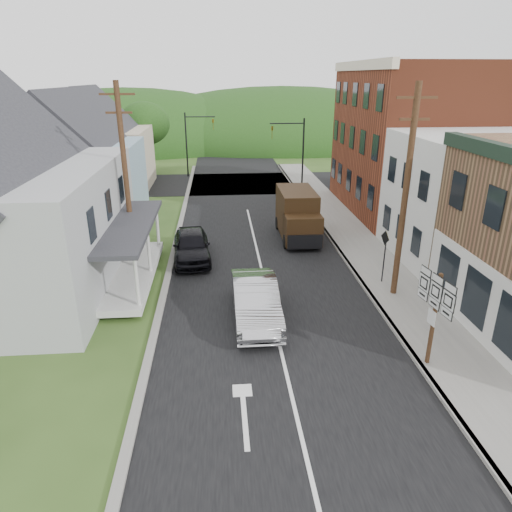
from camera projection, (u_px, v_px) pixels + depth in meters
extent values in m
plane|color=#2D4719|center=(279.00, 344.00, 16.76)|extent=(120.00, 120.00, 0.00)
cube|color=black|center=(256.00, 248.00, 26.03)|extent=(9.00, 90.00, 0.02)
cube|color=black|center=(241.00, 183.00, 41.78)|extent=(60.00, 9.00, 0.02)
cube|color=slate|center=(368.00, 257.00, 24.60)|extent=(2.80, 55.00, 0.15)
cube|color=slate|center=(344.00, 258.00, 24.49)|extent=(0.20, 55.00, 0.15)
cube|color=slate|center=(171.00, 263.00, 23.79)|extent=(0.30, 55.00, 0.12)
cube|color=silver|center=(480.00, 200.00, 23.38)|extent=(8.00, 7.00, 6.50)
cube|color=maroon|center=(411.00, 141.00, 31.54)|extent=(8.00, 12.00, 10.00)
cube|color=#84A2B4|center=(86.00, 182.00, 30.75)|extent=(7.00, 8.00, 5.00)
cube|color=beige|center=(107.00, 159.00, 39.05)|extent=(7.00, 8.00, 5.00)
cylinder|color=#472D19|center=(405.00, 197.00, 18.78)|extent=(0.26, 0.26, 9.00)
cube|color=#472D19|center=(417.00, 97.00, 17.34)|extent=(1.60, 0.10, 0.10)
cube|color=#472D19|center=(415.00, 119.00, 17.63)|extent=(1.20, 0.10, 0.10)
cylinder|color=#472D19|center=(126.00, 180.00, 22.02)|extent=(0.26, 0.26, 9.00)
cube|color=#472D19|center=(117.00, 94.00, 20.58)|extent=(1.60, 0.10, 0.10)
cube|color=#472D19|center=(119.00, 113.00, 20.88)|extent=(1.20, 0.10, 0.10)
cylinder|color=black|center=(303.00, 156.00, 37.81)|extent=(0.14, 0.14, 6.00)
cylinder|color=black|center=(287.00, 123.00, 36.75)|extent=(2.80, 0.10, 0.10)
imported|color=olive|center=(272.00, 132.00, 36.92)|extent=(0.16, 0.20, 1.00)
cylinder|color=black|center=(187.00, 145.00, 43.53)|extent=(0.14, 0.14, 6.00)
cylinder|color=black|center=(200.00, 117.00, 42.69)|extent=(2.80, 0.10, 0.10)
imported|color=olive|center=(213.00, 124.00, 43.03)|extent=(0.16, 0.20, 1.00)
cylinder|color=#382616|center=(147.00, 154.00, 45.00)|extent=(0.36, 0.36, 3.92)
ellipsoid|color=#193710|center=(145.00, 123.00, 43.92)|extent=(4.80, 4.80, 4.08)
ellipsoid|color=#193710|center=(231.00, 142.00, 67.73)|extent=(90.00, 30.00, 16.00)
imported|color=#B2B2B7|center=(256.00, 301.00, 18.12)|extent=(1.81, 5.04, 1.65)
imported|color=black|center=(191.00, 246.00, 24.12)|extent=(2.24, 4.82, 1.60)
cube|color=black|center=(296.00, 211.00, 27.57)|extent=(2.05, 3.92, 2.58)
cube|color=black|center=(303.00, 230.00, 25.59)|extent=(2.05, 1.43, 1.69)
cube|color=black|center=(303.00, 217.00, 25.49)|extent=(1.87, 1.07, 0.04)
cube|color=black|center=(305.00, 242.00, 25.05)|extent=(1.96, 0.14, 0.80)
cylinder|color=black|center=(286.00, 242.00, 25.86)|extent=(0.25, 0.80, 0.80)
cylinder|color=black|center=(318.00, 241.00, 26.00)|extent=(0.25, 0.80, 0.80)
cylinder|color=black|center=(278.00, 223.00, 29.16)|extent=(0.25, 0.80, 0.80)
cylinder|color=black|center=(307.00, 222.00, 29.30)|extent=(0.25, 0.80, 0.80)
cube|color=#472D19|center=(434.00, 320.00, 14.81)|extent=(0.12, 0.12, 3.28)
cube|color=black|center=(437.00, 291.00, 14.42)|extent=(0.31, 1.86, 0.07)
cube|color=silver|center=(451.00, 288.00, 13.66)|extent=(0.09, 0.51, 0.21)
cube|color=silver|center=(448.00, 301.00, 13.82)|extent=(0.10, 0.56, 0.52)
cube|color=silver|center=(446.00, 313.00, 13.97)|extent=(0.09, 0.51, 0.26)
cube|color=silver|center=(438.00, 279.00, 14.26)|extent=(0.09, 0.51, 0.21)
cube|color=silver|center=(436.00, 291.00, 14.41)|extent=(0.10, 0.56, 0.52)
cube|color=silver|center=(434.00, 303.00, 14.57)|extent=(0.09, 0.51, 0.26)
cube|color=silver|center=(426.00, 271.00, 14.85)|extent=(0.09, 0.51, 0.21)
cube|color=silver|center=(424.00, 283.00, 15.00)|extent=(0.10, 0.56, 0.52)
cube|color=silver|center=(422.00, 294.00, 15.16)|extent=(0.09, 0.51, 0.26)
cube|color=silver|center=(432.00, 317.00, 14.76)|extent=(0.08, 0.42, 0.52)
cylinder|color=black|center=(384.00, 258.00, 21.04)|extent=(0.07, 0.07, 2.38)
cube|color=black|center=(385.00, 238.00, 20.67)|extent=(0.13, 0.69, 0.70)
cube|color=#FDFB0D|center=(385.00, 238.00, 20.67)|extent=(0.13, 0.62, 0.63)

